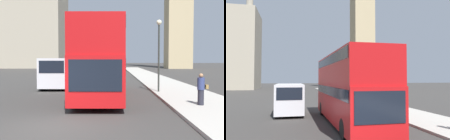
{
  "view_description": "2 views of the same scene",
  "coord_description": "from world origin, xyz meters",
  "views": [
    {
      "loc": [
        2.22,
        -8.68,
        2.4
      ],
      "look_at": [
        2.13,
        9.03,
        1.62
      ],
      "focal_mm": 40.0,
      "sensor_mm": 36.0,
      "label": 1
    },
    {
      "loc": [
        -2.21,
        -6.66,
        2.88
      ],
      "look_at": [
        2.2,
        13.64,
        3.75
      ],
      "focal_mm": 35.0,
      "sensor_mm": 36.0,
      "label": 2
    }
  ],
  "objects": [
    {
      "name": "red_double_decker_bus",
      "position": [
        1.45,
        7.14,
        2.46
      ],
      "size": [
        2.64,
        10.52,
        4.44
      ],
      "color": "#B71114",
      "rests_on": "ground_plane"
    },
    {
      "name": "white_van",
      "position": [
        -2.28,
        11.98,
        1.32
      ],
      "size": [
        2.19,
        5.35,
        2.47
      ],
      "color": "silver",
      "rests_on": "ground_plane"
    },
    {
      "name": "street_lamp",
      "position": [
        5.37,
        8.59,
        3.47
      ],
      "size": [
        0.36,
        0.36,
        4.96
      ],
      "color": "#2D332D",
      "rests_on": "sidewalk_strip"
    }
  ]
}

